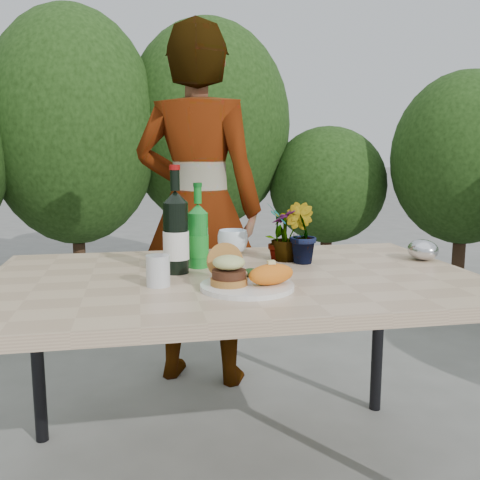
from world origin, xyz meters
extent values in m
cube|color=tan|center=(0.00, 0.00, 0.73)|extent=(1.60, 1.00, 0.04)
cylinder|color=black|center=(-0.72, 0.42, 0.35)|extent=(0.05, 0.05, 0.71)
cylinder|color=black|center=(0.72, 0.42, 0.35)|extent=(0.05, 0.05, 0.71)
cylinder|color=#382316|center=(-0.80, 2.80, 0.21)|extent=(0.10, 0.10, 0.42)
ellipsoid|color=#2C521B|center=(-0.80, 2.80, 1.35)|extent=(1.36, 1.36, 1.87)
cylinder|color=#382316|center=(0.30, 3.00, 0.25)|extent=(0.10, 0.10, 0.50)
ellipsoid|color=#2C521B|center=(0.30, 3.00, 1.39)|extent=(1.42, 1.42, 1.78)
cylinder|color=#382316|center=(1.30, 2.70, 0.19)|extent=(0.10, 0.10, 0.38)
ellipsoid|color=#2C521B|center=(1.30, 2.70, 0.88)|extent=(1.00, 1.00, 1.00)
cylinder|color=#382316|center=(2.20, 2.10, 0.22)|extent=(0.10, 0.10, 0.44)
ellipsoid|color=#2C521B|center=(2.20, 2.10, 1.11)|extent=(1.13, 1.13, 1.34)
cylinder|color=white|center=(0.00, -0.19, 0.76)|extent=(0.28, 0.28, 0.01)
cylinder|color=#B7722D|center=(-0.05, -0.19, 0.78)|extent=(0.11, 0.11, 0.02)
cylinder|color=#472314|center=(-0.05, -0.19, 0.80)|extent=(0.10, 0.10, 0.02)
ellipsoid|color=beige|center=(-0.05, -0.19, 0.83)|extent=(0.10, 0.10, 0.04)
cylinder|color=#B7722D|center=(-0.05, -0.11, 0.82)|extent=(0.11, 0.06, 0.11)
ellipsoid|color=orange|center=(0.07, -0.21, 0.80)|extent=(0.17, 0.12, 0.06)
ellipsoid|color=olive|center=(0.00, -0.10, 0.78)|extent=(0.04, 0.04, 0.02)
ellipsoid|color=#193814|center=(0.03, -0.09, 0.78)|extent=(0.06, 0.04, 0.03)
cylinder|color=black|center=(-0.19, 0.07, 0.87)|extent=(0.08, 0.08, 0.24)
cylinder|color=white|center=(-0.19, 0.07, 0.84)|extent=(0.09, 0.09, 0.09)
cone|color=black|center=(-0.19, 0.07, 1.01)|extent=(0.08, 0.08, 0.04)
cylinder|color=black|center=(-0.19, 0.07, 1.06)|extent=(0.03, 0.03, 0.07)
cylinder|color=maroon|center=(-0.19, 0.07, 1.10)|extent=(0.04, 0.04, 0.02)
cylinder|color=#178226|center=(-0.11, 0.14, 0.85)|extent=(0.07, 0.07, 0.19)
cylinder|color=#198C26|center=(-0.11, 0.14, 0.83)|extent=(0.07, 0.07, 0.08)
cone|color=#178226|center=(-0.11, 0.14, 0.96)|extent=(0.07, 0.07, 0.03)
cylinder|color=#178226|center=(-0.11, 0.14, 1.00)|extent=(0.03, 0.03, 0.06)
cylinder|color=#0C5919|center=(-0.11, 0.14, 1.04)|extent=(0.03, 0.03, 0.01)
cylinder|color=silver|center=(-0.26, -0.10, 0.80)|extent=(0.07, 0.07, 0.09)
imported|color=#25561D|center=(0.20, 0.21, 0.86)|extent=(0.11, 0.13, 0.21)
imported|color=#24581E|center=(0.27, 0.15, 0.86)|extent=(0.15, 0.15, 0.22)
imported|color=#215C1F|center=(0.23, 0.20, 0.85)|extent=(0.15, 0.15, 0.19)
imported|color=white|center=(0.06, 0.38, 0.80)|extent=(0.16, 0.16, 0.10)
ellipsoid|color=silver|center=(0.74, 0.12, 0.79)|extent=(0.12, 0.14, 0.08)
imported|color=#A76753|center=(-0.02, 0.92, 0.88)|extent=(0.75, 0.63, 1.76)
camera|label=1|loc=(-0.31, -1.70, 1.15)|focal=40.00mm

